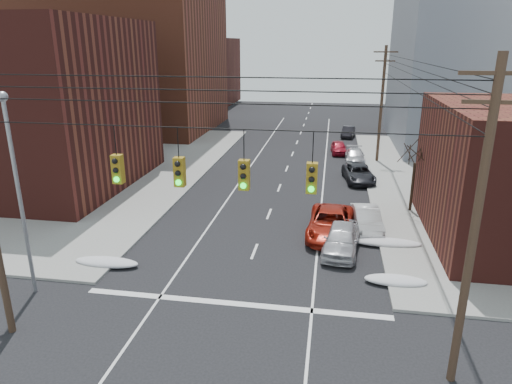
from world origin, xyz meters
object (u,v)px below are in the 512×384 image
(parked_car_a, at_px, (341,239))
(parked_car_f, at_px, (348,132))
(lot_car_a, at_px, (93,179))
(red_pickup, at_px, (331,223))
(parked_car_d, at_px, (355,156))
(lot_car_b, at_px, (115,160))
(parked_car_b, at_px, (367,219))
(parked_car_e, at_px, (339,148))
(lot_car_d, at_px, (68,170))
(lot_car_c, at_px, (56,186))
(parked_car_c, at_px, (359,174))

(parked_car_a, relative_size, parked_car_f, 1.17)
(parked_car_f, height_order, lot_car_a, lot_car_a)
(red_pickup, height_order, lot_car_a, red_pickup)
(parked_car_d, distance_m, lot_car_b, 22.87)
(parked_car_b, distance_m, parked_car_d, 17.15)
(parked_car_e, distance_m, lot_car_a, 24.99)
(red_pickup, relative_size, parked_car_a, 1.24)
(parked_car_e, bearing_deg, lot_car_b, -158.50)
(parked_car_e, relative_size, lot_car_d, 1.04)
(parked_car_a, height_order, parked_car_f, parked_car_a)
(lot_car_c, distance_m, lot_car_d, 5.05)
(parked_car_d, height_order, lot_car_a, lot_car_a)
(lot_car_b, xyz_separation_m, lot_car_d, (-2.54, -3.78, -0.07))
(parked_car_d, distance_m, parked_car_e, 3.88)
(parked_car_b, bearing_deg, lot_car_a, 160.20)
(parked_car_f, bearing_deg, parked_car_b, -81.38)
(red_pickup, bearing_deg, parked_car_b, 32.73)
(lot_car_b, height_order, lot_car_c, lot_car_c)
(parked_car_b, bearing_deg, parked_car_d, 84.07)
(lot_car_a, xyz_separation_m, lot_car_c, (-1.61, -2.54, 0.17))
(red_pickup, height_order, parked_car_f, red_pickup)
(red_pickup, xyz_separation_m, parked_car_f, (1.82, 31.26, -0.15))
(parked_car_f, bearing_deg, lot_car_c, -121.36)
(lot_car_d, bearing_deg, lot_car_b, -13.00)
(lot_car_a, relative_size, lot_car_c, 0.69)
(parked_car_f, height_order, lot_car_d, lot_car_d)
(red_pickup, bearing_deg, parked_car_f, 89.49)
(parked_car_c, bearing_deg, parked_car_e, 91.16)
(red_pickup, distance_m, parked_car_b, 2.56)
(parked_car_b, distance_m, lot_car_b, 24.72)
(parked_car_f, height_order, lot_car_b, lot_car_b)
(parked_car_a, bearing_deg, lot_car_b, 151.11)
(red_pickup, distance_m, parked_car_a, 2.28)
(parked_car_a, bearing_deg, parked_car_f, 94.36)
(parked_car_c, relative_size, parked_car_e, 1.28)
(red_pickup, xyz_separation_m, lot_car_d, (-22.42, 8.56, -0.02))
(red_pickup, relative_size, parked_car_e, 1.50)
(parked_car_d, xyz_separation_m, parked_car_f, (-0.34, 12.83, 0.00))
(parked_car_e, xyz_separation_m, lot_car_b, (-20.50, -9.66, 0.20))
(red_pickup, distance_m, lot_car_a, 19.98)
(red_pickup, height_order, parked_car_e, red_pickup)
(parked_car_d, height_order, lot_car_c, lot_car_c)
(parked_car_c, bearing_deg, parked_car_f, 83.29)
(lot_car_b, distance_m, lot_car_c, 8.48)
(parked_car_f, relative_size, lot_car_a, 1.07)
(red_pickup, xyz_separation_m, lot_car_b, (-19.88, 12.34, 0.05))
(parked_car_a, bearing_deg, lot_car_c, 170.41)
(lot_car_c, xyz_separation_m, lot_car_d, (-1.89, 4.68, -0.15))
(lot_car_b, bearing_deg, parked_car_f, -60.71)
(parked_car_c, bearing_deg, lot_car_c, -168.36)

